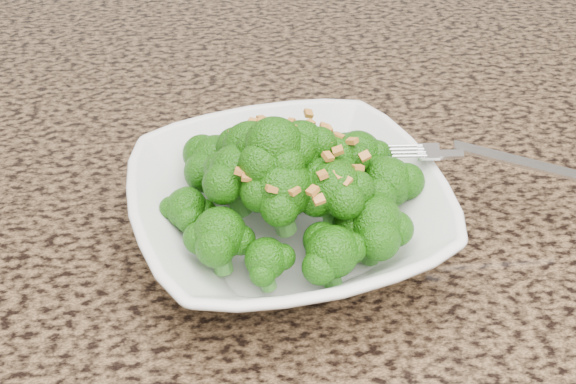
{
  "coord_description": "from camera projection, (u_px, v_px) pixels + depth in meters",
  "views": [
    {
      "loc": [
        -0.01,
        -0.23,
        1.29
      ],
      "look_at": [
        0.04,
        0.2,
        0.95
      ],
      "focal_mm": 45.0,
      "sensor_mm": 36.0,
      "label": 1
    }
  ],
  "objects": [
    {
      "name": "bowl",
      "position": [
        288.0,
        213.0,
        0.56
      ],
      "size": [
        0.28,
        0.28,
        0.06
      ],
      "primitive_type": "imported",
      "rotation": [
        0.0,
        0.0,
        0.19
      ],
      "color": "white",
      "rests_on": "granite_counter"
    },
    {
      "name": "granite_counter",
      "position": [
        234.0,
        185.0,
        0.66
      ],
      "size": [
        1.64,
        1.04,
        0.03
      ],
      "primitive_type": "cube",
      "color": "brown",
      "rests_on": "cabinet"
    },
    {
      "name": "broccoli_pile",
      "position": [
        288.0,
        142.0,
        0.52
      ],
      "size": [
        0.21,
        0.21,
        0.07
      ],
      "primitive_type": null,
      "color": "#1E650B",
      "rests_on": "bowl"
    },
    {
      "name": "fork",
      "position": [
        455.0,
        154.0,
        0.56
      ],
      "size": [
        0.17,
        0.06,
        0.01
      ],
      "primitive_type": null,
      "rotation": [
        0.0,
        0.0,
        -0.22
      ],
      "color": "silver",
      "rests_on": "bowl"
    },
    {
      "name": "garlic_topping",
      "position": [
        288.0,
        95.0,
        0.49
      ],
      "size": [
        0.13,
        0.13,
        0.01
      ],
      "primitive_type": null,
      "color": "orange",
      "rests_on": "broccoli_pile"
    }
  ]
}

